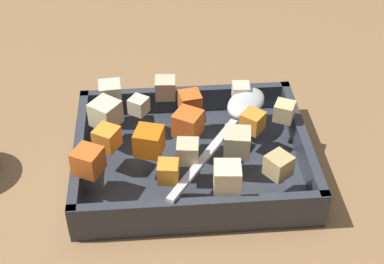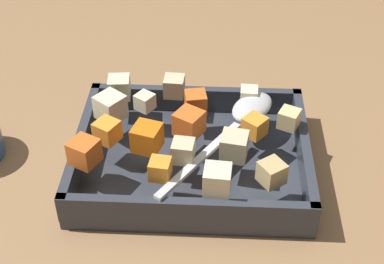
% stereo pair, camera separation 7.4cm
% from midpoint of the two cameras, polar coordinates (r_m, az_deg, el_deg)
% --- Properties ---
extents(ground_plane, '(4.00, 4.00, 0.00)m').
position_cam_midpoint_polar(ground_plane, '(0.78, -1.26, -3.53)').
color(ground_plane, '#936D47').
extents(baking_dish, '(0.30, 0.24, 0.05)m').
position_cam_midpoint_polar(baking_dish, '(0.77, -2.75, -2.82)').
color(baking_dish, '#333842').
rests_on(baking_dish, ground_plane).
extents(carrot_chunk_corner_se, '(0.04, 0.04, 0.03)m').
position_cam_midpoint_polar(carrot_chunk_corner_se, '(0.74, -3.25, 0.75)').
color(carrot_chunk_corner_se, orange).
rests_on(carrot_chunk_corner_se, baking_dish).
extents(carrot_chunk_mid_right, '(0.03, 0.03, 0.03)m').
position_cam_midpoint_polar(carrot_chunk_mid_right, '(0.78, -2.89, 2.86)').
color(carrot_chunk_mid_right, orange).
rests_on(carrot_chunk_mid_right, baking_dish).
extents(carrot_chunk_far_right, '(0.04, 0.04, 0.03)m').
position_cam_midpoint_polar(carrot_chunk_far_right, '(0.75, 3.24, 0.94)').
color(carrot_chunk_far_right, orange).
rests_on(carrot_chunk_far_right, baking_dish).
extents(carrot_chunk_heap_top, '(0.04, 0.04, 0.03)m').
position_cam_midpoint_polar(carrot_chunk_heap_top, '(0.72, -7.21, -1.04)').
color(carrot_chunk_heap_top, orange).
rests_on(carrot_chunk_heap_top, baking_dish).
extents(carrot_chunk_corner_sw, '(0.04, 0.04, 0.03)m').
position_cam_midpoint_polar(carrot_chunk_corner_sw, '(0.70, -13.22, -2.93)').
color(carrot_chunk_corner_sw, orange).
rests_on(carrot_chunk_corner_sw, baking_dish).
extents(carrot_chunk_near_left, '(0.03, 0.03, 0.02)m').
position_cam_midpoint_polar(carrot_chunk_near_left, '(0.68, -5.49, -4.04)').
color(carrot_chunk_near_left, orange).
rests_on(carrot_chunk_near_left, baking_dish).
extents(carrot_chunk_near_right, '(0.04, 0.04, 0.03)m').
position_cam_midpoint_polar(carrot_chunk_near_right, '(0.73, -11.28, -0.70)').
color(carrot_chunk_near_right, orange).
rests_on(carrot_chunk_near_right, baking_dish).
extents(potato_chunk_rim_edge, '(0.03, 0.03, 0.02)m').
position_cam_midpoint_polar(potato_chunk_rim_edge, '(0.77, 6.44, 1.94)').
color(potato_chunk_rim_edge, '#E0CC89').
rests_on(potato_chunk_rim_edge, baking_dish).
extents(potato_chunk_center, '(0.04, 0.04, 0.03)m').
position_cam_midpoint_polar(potato_chunk_center, '(0.68, 5.54, -3.44)').
color(potato_chunk_center, tan).
rests_on(potato_chunk_center, baking_dish).
extents(potato_chunk_mid_left, '(0.03, 0.03, 0.02)m').
position_cam_midpoint_polar(potato_chunk_mid_left, '(0.79, -7.98, 2.52)').
color(potato_chunk_mid_left, beige).
rests_on(potato_chunk_mid_left, baking_dish).
extents(potato_chunk_back_center, '(0.02, 0.02, 0.02)m').
position_cam_midpoint_polar(potato_chunk_back_center, '(0.80, 2.25, 3.88)').
color(potato_chunk_back_center, beige).
rests_on(potato_chunk_back_center, baking_dish).
extents(potato_chunk_near_spoon, '(0.05, 0.05, 0.03)m').
position_cam_midpoint_polar(potato_chunk_near_spoon, '(0.77, -11.28, 1.72)').
color(potato_chunk_near_spoon, beige).
rests_on(potato_chunk_near_spoon, baking_dish).
extents(potato_chunk_under_handle, '(0.03, 0.03, 0.03)m').
position_cam_midpoint_polar(potato_chunk_under_handle, '(0.81, -5.26, 4.27)').
color(potato_chunk_under_handle, beige).
rests_on(potato_chunk_under_handle, baking_dish).
extents(potato_chunk_heap_side, '(0.03, 0.03, 0.03)m').
position_cam_midpoint_polar(potato_chunk_heap_side, '(0.70, -3.45, -2.07)').
color(potato_chunk_heap_side, beige).
rests_on(potato_chunk_heap_side, baking_dish).
extents(potato_chunk_corner_ne, '(0.03, 0.03, 0.03)m').
position_cam_midpoint_polar(potato_chunk_corner_ne, '(0.66, 0.35, -4.60)').
color(potato_chunk_corner_ne, beige).
rests_on(potato_chunk_corner_ne, baking_dish).
extents(potato_chunk_front_center, '(0.04, 0.04, 0.03)m').
position_cam_midpoint_polar(potato_chunk_front_center, '(0.71, 1.54, -1.16)').
color(potato_chunk_front_center, beige).
rests_on(potato_chunk_front_center, baking_dish).
extents(parsnip_chunk_corner_nw, '(0.03, 0.03, 0.03)m').
position_cam_midpoint_polar(parsnip_chunk_corner_nw, '(0.81, -10.69, 3.72)').
color(parsnip_chunk_corner_nw, beige).
rests_on(parsnip_chunk_corner_nw, baking_dish).
extents(serving_spoon, '(0.16, 0.22, 0.02)m').
position_cam_midpoint_polar(serving_spoon, '(0.78, 2.25, 2.24)').
color(serving_spoon, silver).
rests_on(serving_spoon, baking_dish).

